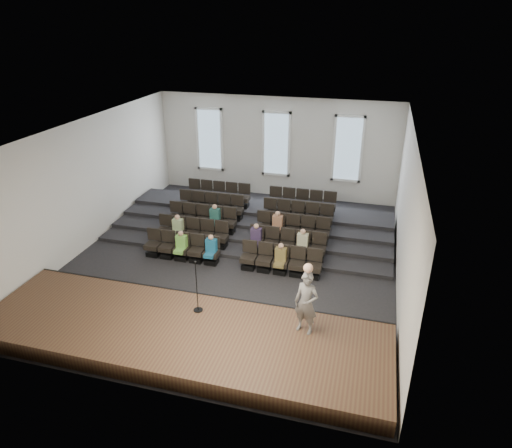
{
  "coord_description": "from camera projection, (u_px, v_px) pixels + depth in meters",
  "views": [
    {
      "loc": [
        4.82,
        -14.63,
        8.61
      ],
      "look_at": [
        0.71,
        0.5,
        1.32
      ],
      "focal_mm": 32.0,
      "sensor_mm": 36.0,
      "label": 1
    }
  ],
  "objects": [
    {
      "name": "ceiling",
      "position": [
        232.0,
        129.0,
        15.47
      ],
      "size": [
        12.0,
        14.0,
        0.02
      ],
      "primitive_type": "cube",
      "color": "white",
      "rests_on": "ground"
    },
    {
      "name": "speaker",
      "position": [
        306.0,
        303.0,
        12.39
      ],
      "size": [
        0.78,
        0.62,
        1.87
      ],
      "primitive_type": "imported",
      "rotation": [
        0.0,
        0.0,
        -0.28
      ],
      "color": "#625F5D",
      "rests_on": "stage"
    },
    {
      "name": "ground",
      "position": [
        235.0,
        258.0,
        17.58
      ],
      "size": [
        14.0,
        14.0,
        0.0
      ],
      "primitive_type": "plane",
      "color": "black",
      "rests_on": "ground"
    },
    {
      "name": "wall_front",
      "position": [
        139.0,
        308.0,
        10.38
      ],
      "size": [
        12.0,
        0.04,
        5.0
      ],
      "primitive_type": "cube",
      "color": "silver",
      "rests_on": "ground"
    },
    {
      "name": "wall_left",
      "position": [
        88.0,
        183.0,
        17.95
      ],
      "size": [
        0.04,
        14.0,
        5.0
      ],
      "primitive_type": "cube",
      "color": "silver",
      "rests_on": "ground"
    },
    {
      "name": "stage_lip",
      "position": [
        203.0,
        301.0,
        14.56
      ],
      "size": [
        11.8,
        0.06,
        0.52
      ],
      "primitive_type": "cube",
      "color": "black",
      "rests_on": "ground"
    },
    {
      "name": "audience",
      "position": [
        237.0,
        236.0,
        17.52
      ],
      "size": [
        5.45,
        2.64,
        1.1
      ],
      "color": "#71B749",
      "rests_on": "seating_rows"
    },
    {
      "name": "seating_rows",
      "position": [
        246.0,
        226.0,
        18.64
      ],
      "size": [
        6.8,
        4.7,
        1.67
      ],
      "color": "black",
      "rests_on": "ground"
    },
    {
      "name": "windows",
      "position": [
        276.0,
        144.0,
        22.52
      ],
      "size": [
        8.44,
        0.1,
        3.24
      ],
      "color": "white",
      "rests_on": "wall_back"
    },
    {
      "name": "stage",
      "position": [
        181.0,
        335.0,
        13.01
      ],
      "size": [
        11.8,
        3.6,
        0.5
      ],
      "primitive_type": "cube",
      "color": "#4A3420",
      "rests_on": "ground"
    },
    {
      "name": "risers",
      "position": [
        256.0,
        221.0,
        20.27
      ],
      "size": [
        11.8,
        4.8,
        0.6
      ],
      "color": "black",
      "rests_on": "ground"
    },
    {
      "name": "wall_back",
      "position": [
        276.0,
        148.0,
        22.67
      ],
      "size": [
        12.0,
        0.04,
        5.0
      ],
      "primitive_type": "cube",
      "color": "silver",
      "rests_on": "ground"
    },
    {
      "name": "wall_right",
      "position": [
        406.0,
        216.0,
        15.09
      ],
      "size": [
        0.04,
        14.0,
        5.0
      ],
      "primitive_type": "cube",
      "color": "silver",
      "rests_on": "ground"
    },
    {
      "name": "mic_stand",
      "position": [
        197.0,
        296.0,
        13.45
      ],
      "size": [
        0.28,
        0.28,
        1.69
      ],
      "color": "black",
      "rests_on": "stage"
    }
  ]
}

